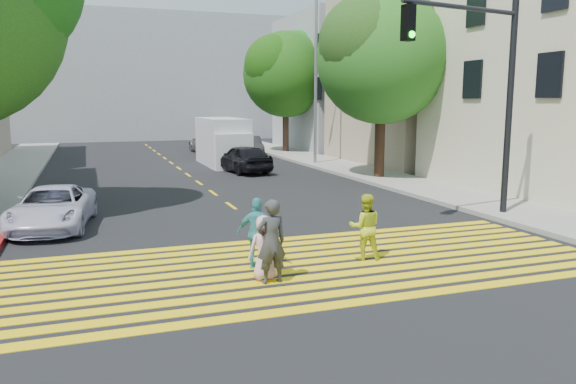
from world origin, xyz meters
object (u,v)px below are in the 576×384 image
white_sedan (52,208)px  dark_car_parked (250,146)px  tree_right_near (383,51)px  traffic_signal (483,77)px  white_van (224,143)px  silver_car (207,143)px  pedestrian_child (264,248)px  pedestrian_woman (365,227)px  pedestrian_extra (258,233)px  dark_car_near (243,158)px  pedestrian_man (271,242)px  tree_right_far (286,70)px

white_sedan → dark_car_parked: (11.29, 19.14, 0.06)m
tree_right_near → traffic_signal: (-1.75, -9.28, -1.58)m
white_van → traffic_signal: bearing=-77.6°
tree_right_near → silver_car: tree_right_near is taller
pedestrian_child → white_sedan: size_ratio=0.31×
pedestrian_woman → pedestrian_extra: size_ratio=0.98×
dark_car_near → pedestrian_man: bearing=67.5°
pedestrian_extra → dark_car_near: 17.07m
pedestrian_child → dark_car_parked: size_ratio=0.33×
dark_car_near → silver_car: dark_car_near is taller
pedestrian_man → dark_car_near: bearing=-109.2°
pedestrian_man → pedestrian_child: bearing=-82.2°
pedestrian_child → traffic_signal: 9.33m
white_sedan → dark_car_near: 13.80m
tree_right_far → dark_car_near: bearing=-120.7°
tree_right_near → white_sedan: (-13.99, -6.09, -5.32)m
silver_car → dark_car_parked: (2.14, -3.64, -0.03)m
tree_right_far → white_sedan: size_ratio=1.99×
pedestrian_woman → white_sedan: size_ratio=0.35×
tree_right_near → pedestrian_woman: (-6.99, -12.01, -5.15)m
tree_right_near → dark_car_near: 8.86m
tree_right_near → silver_car: 18.14m
pedestrian_woman → dark_car_parked: 25.42m
dark_car_parked → white_van: (-2.88, -4.70, 0.61)m
tree_right_near → dark_car_near: tree_right_near is taller
silver_car → traffic_signal: size_ratio=0.72×
pedestrian_man → traffic_signal: bearing=-160.9°
pedestrian_man → pedestrian_woman: pedestrian_man is taller
pedestrian_woman → dark_car_parked: pedestrian_woman is taller
white_sedan → silver_car: 24.55m
white_van → tree_right_near: bearing=-56.1°
pedestrian_extra → silver_car: size_ratio=0.33×
tree_right_near → dark_car_parked: bearing=101.7°
dark_car_near → pedestrian_woman: bearing=75.4°
white_sedan → traffic_signal: traffic_signal is taller
pedestrian_extra → white_van: (3.95, 20.19, 0.49)m
tree_right_far → white_sedan: (-14.44, -20.69, -5.24)m
tree_right_far → dark_car_parked: bearing=-153.8°
tree_right_far → traffic_signal: bearing=-95.3°
silver_car → white_van: bearing=82.9°
pedestrian_man → dark_car_near: pedestrian_man is taller
pedestrian_woman → dark_car_near: size_ratio=0.36×
silver_car → dark_car_parked: size_ratio=1.19×
pedestrian_child → pedestrian_extra: (0.11, 0.82, 0.11)m
silver_car → traffic_signal: bearing=94.7°
pedestrian_man → dark_car_parked: size_ratio=0.42×
white_sedan → pedestrian_extra: bearing=-44.5°
tree_right_far → pedestrian_woman: (-7.45, -26.60, -5.07)m
tree_right_far → silver_car: tree_right_far is taller
tree_right_far → pedestrian_man: size_ratio=5.02×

